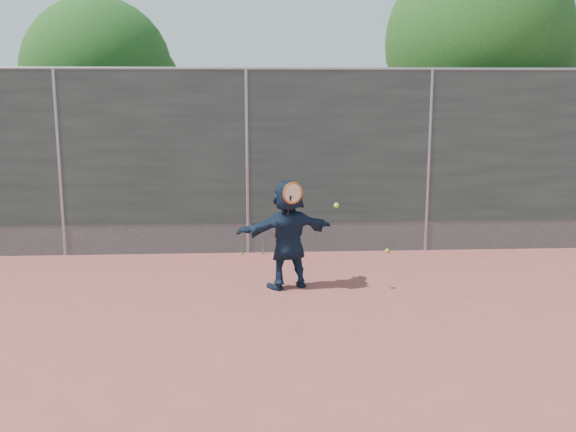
{
  "coord_description": "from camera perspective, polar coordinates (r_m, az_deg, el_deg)",
  "views": [
    {
      "loc": [
        0.06,
        -6.92,
        2.62
      ],
      "look_at": [
        0.55,
        1.53,
        0.99
      ],
      "focal_mm": 40.0,
      "sensor_mm": 36.0,
      "label": 1
    }
  ],
  "objects": [
    {
      "name": "ground",
      "position": [
        7.4,
        -3.65,
        -9.86
      ],
      "size": [
        80.0,
        80.0,
        0.0
      ],
      "primitive_type": "plane",
      "color": "#9E4C42",
      "rests_on": "ground"
    },
    {
      "name": "ball_ground",
      "position": [
        10.83,
        8.8,
        -3.06
      ],
      "size": [
        0.07,
        0.07,
        0.07
      ],
      "primitive_type": "sphere",
      "color": "#ADE132",
      "rests_on": "ground"
    },
    {
      "name": "tree_left",
      "position": [
        13.79,
        -15.85,
        11.8
      ],
      "size": [
        3.15,
        3.0,
        4.53
      ],
      "color": "#382314",
      "rests_on": "ground"
    },
    {
      "name": "tree_right",
      "position": [
        13.52,
        17.2,
        14.1
      ],
      "size": [
        3.78,
        3.6,
        5.39
      ],
      "color": "#382314",
      "rests_on": "ground"
    },
    {
      "name": "player",
      "position": [
        8.67,
        0.0,
        -1.61
      ],
      "size": [
        1.45,
        0.88,
        1.49
      ],
      "primitive_type": "imported",
      "rotation": [
        0.0,
        0.0,
        3.49
      ],
      "color": "#15243A",
      "rests_on": "ground"
    },
    {
      "name": "fence",
      "position": [
        10.48,
        -3.66,
        5.17
      ],
      "size": [
        20.0,
        0.06,
        3.03
      ],
      "color": "#38423D",
      "rests_on": "ground"
    },
    {
      "name": "swing_action",
      "position": [
        8.37,
        0.8,
        1.82
      ],
      "size": [
        0.74,
        0.16,
        0.51
      ],
      "color": "#BF5512",
      "rests_on": "ground"
    },
    {
      "name": "weed_clump",
      "position": [
        10.61,
        -1.98,
        -2.68
      ],
      "size": [
        0.68,
        0.07,
        0.3
      ],
      "color": "#387226",
      "rests_on": "ground"
    }
  ]
}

